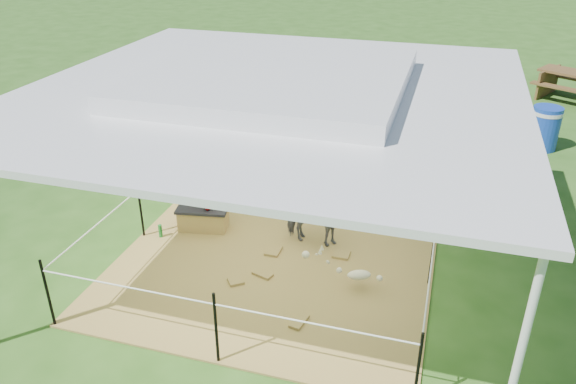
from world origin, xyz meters
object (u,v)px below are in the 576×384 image
(trash_barrel, at_px, (544,128))
(picnic_table_far, at_px, (575,87))
(woman, at_px, (206,185))
(picnic_table_near, at_px, (431,87))
(pony, at_px, (315,221))
(green_bottle, at_px, (160,231))
(straw_bale, at_px, (203,219))
(distant_person, at_px, (441,93))
(foal, at_px, (359,273))

(trash_barrel, distance_m, picnic_table_far, 4.06)
(woman, relative_size, picnic_table_near, 0.51)
(pony, bearing_deg, green_bottle, 103.28)
(straw_bale, xyz_separation_m, pony, (1.87, 0.04, 0.24))
(distant_person, bearing_deg, picnic_table_near, -51.65)
(woman, bearing_deg, straw_bale, -100.03)
(green_bottle, distance_m, picnic_table_near, 9.31)
(woman, xyz_separation_m, pony, (1.77, 0.04, -0.40))
(trash_barrel, distance_m, picnic_table_near, 3.81)
(green_bottle, height_order, picnic_table_far, picnic_table_far)
(pony, xyz_separation_m, foal, (0.87, -0.93, -0.16))
(pony, xyz_separation_m, picnic_table_near, (1.21, 8.07, -0.06))
(woman, height_order, green_bottle, woman)
(straw_bale, xyz_separation_m, woman, (0.10, 0.00, 0.64))
(picnic_table_near, distance_m, picnic_table_far, 3.91)
(picnic_table_far, xyz_separation_m, distant_person, (-3.45, -2.10, 0.14))
(pony, height_order, distant_person, distant_person)
(trash_barrel, bearing_deg, foal, -115.28)
(woman, distance_m, pony, 1.82)
(trash_barrel, xyz_separation_m, distant_person, (-2.29, 1.80, 0.06))
(woman, distance_m, trash_barrel, 7.72)
(pony, bearing_deg, woman, 93.15)
(woman, bearing_deg, foal, 61.33)
(trash_barrel, xyz_separation_m, picnic_table_far, (1.16, 3.89, -0.08))
(trash_barrel, bearing_deg, pony, -125.73)
(picnic_table_near, bearing_deg, picnic_table_far, 11.31)
(woman, bearing_deg, green_bottle, -65.34)
(straw_bale, xyz_separation_m, trash_barrel, (5.67, 5.33, 0.27))
(pony, distance_m, picnic_table_far, 10.43)
(green_bottle, height_order, pony, pony)
(green_bottle, bearing_deg, trash_barrel, 42.87)
(pony, distance_m, distant_person, 7.24)
(picnic_table_far, bearing_deg, straw_bale, -98.02)
(green_bottle, xyz_separation_m, pony, (2.42, 0.49, 0.30))
(woman, xyz_separation_m, green_bottle, (-0.65, -0.45, -0.70))
(trash_barrel, height_order, picnic_table_near, trash_barrel)
(foal, distance_m, picnic_table_far, 10.91)
(straw_bale, relative_size, trash_barrel, 0.81)
(trash_barrel, height_order, picnic_table_far, trash_barrel)
(distant_person, bearing_deg, straw_bale, 85.90)
(straw_bale, bearing_deg, woman, 0.00)
(woman, xyz_separation_m, distant_person, (3.28, 7.12, -0.31))
(foal, bearing_deg, pony, 111.73)
(picnic_table_far, bearing_deg, woman, -97.62)
(straw_bale, xyz_separation_m, foal, (2.74, -0.89, 0.08))
(woman, bearing_deg, distant_person, 145.21)
(picnic_table_near, height_order, picnic_table_far, picnic_table_far)
(woman, distance_m, picnic_table_near, 8.66)
(green_bottle, xyz_separation_m, trash_barrel, (6.22, 5.78, 0.34))
(trash_barrel, relative_size, picnic_table_near, 0.52)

